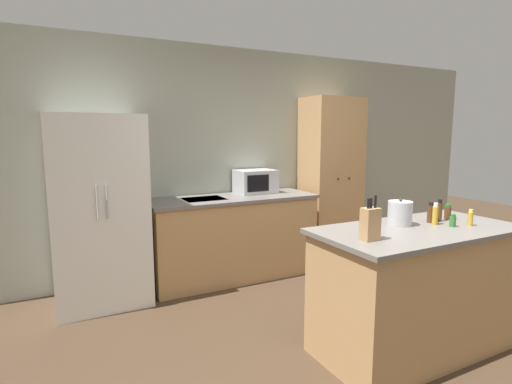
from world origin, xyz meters
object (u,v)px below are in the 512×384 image
spice_bottle_orange_cap (471,218)px  spice_bottle_short_red (448,212)px  microwave (255,181)px  spice_bottle_amber_oil (431,213)px  refrigerator (98,211)px  pantry_cabinet (330,180)px  spice_bottle_pale_salt (453,221)px  spice_bottle_green_herb (435,214)px  knife_block (370,224)px  kettle (400,213)px  spice_bottle_tall_dark (439,211)px

spice_bottle_orange_cap → spice_bottle_short_red: bearing=79.4°
microwave → spice_bottle_amber_oil: size_ratio=2.81×
refrigerator → microwave: bearing=5.6°
refrigerator → spice_bottle_amber_oil: (2.21, -1.91, 0.12)m
refrigerator → pantry_cabinet: bearing=2.3°
spice_bottle_short_red → spice_bottle_pale_salt: 0.26m
pantry_cabinet → microwave: (-1.05, 0.06, 0.03)m
spice_bottle_green_herb → pantry_cabinet: bearing=73.2°
refrigerator → knife_block: refrigerator is taller
refrigerator → pantry_cabinet: (2.81, 0.11, 0.13)m
spice_bottle_short_red → kettle: size_ratio=0.60×
pantry_cabinet → knife_block: pantry_cabinet is taller
spice_bottle_green_herb → kettle: size_ratio=0.82×
microwave → spice_bottle_tall_dark: size_ratio=2.59×
pantry_cabinet → spice_bottle_green_herb: 2.18m
refrigerator → spice_bottle_green_herb: 2.95m
spice_bottle_amber_oil → kettle: 0.28m
microwave → spice_bottle_orange_cap: 2.38m
spice_bottle_short_red → kettle: (-0.49, 0.03, 0.03)m
spice_bottle_tall_dark → spice_bottle_short_red: 0.12m
knife_block → spice_bottle_short_red: knife_block is taller
refrigerator → spice_bottle_orange_cap: (2.38, -2.12, 0.10)m
knife_block → spice_bottle_amber_oil: bearing=12.8°
spice_bottle_tall_dark → spice_bottle_pale_salt: (-0.07, -0.17, -0.04)m
pantry_cabinet → kettle: pantry_cabinet is taller
refrigerator → spice_bottle_orange_cap: bearing=-41.7°
spice_bottle_pale_salt → spice_bottle_green_herb: bearing=119.6°
spice_bottle_short_red → refrigerator: bearing=142.0°
spice_bottle_green_herb → spice_bottle_pale_salt: 0.13m
refrigerator → pantry_cabinet: pantry_cabinet is taller
spice_bottle_green_herb → kettle: 0.27m
spice_bottle_amber_oil → refrigerator: bearing=139.1°
kettle → spice_bottle_short_red: bearing=-4.0°
spice_bottle_tall_dark → kettle: (-0.38, 0.05, 0.01)m
refrigerator → spice_bottle_green_herb: size_ratio=10.77×
knife_block → kettle: size_ratio=1.43×
refrigerator → spice_bottle_orange_cap: 3.19m
refrigerator → spice_bottle_tall_dark: refrigerator is taller
spice_bottle_orange_cap → knife_block: bearing=178.0°
spice_bottle_amber_oil → spice_bottle_green_herb: bearing=-115.6°
microwave → knife_block: 2.29m
refrigerator → spice_bottle_short_red: (2.43, -1.90, 0.10)m
spice_bottle_orange_cap → kettle: bearing=150.0°
knife_block → spice_bottle_tall_dark: knife_block is taller
refrigerator → spice_bottle_pale_salt: (2.24, -2.08, 0.09)m
microwave → spice_bottle_orange_cap: microwave is taller
spice_bottle_short_red → kettle: 0.49m
spice_bottle_green_herb → spice_bottle_orange_cap: spice_bottle_green_herb is taller
spice_bottle_pale_salt → kettle: kettle is taller
microwave → spice_bottle_orange_cap: (0.63, -2.30, -0.06)m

